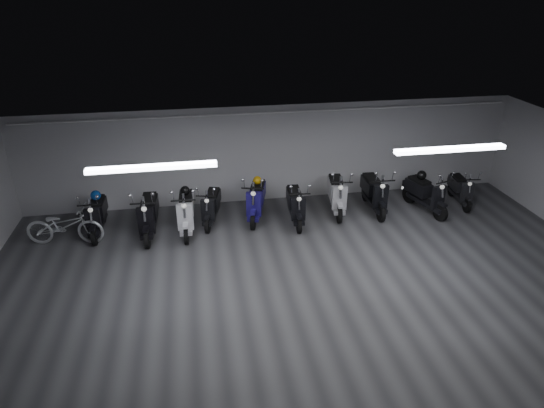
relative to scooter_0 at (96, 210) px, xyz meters
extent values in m
cube|color=#38393B|center=(4.76, -3.71, -0.67)|extent=(14.00, 10.00, 0.01)
cube|color=gray|center=(4.76, -3.71, 2.14)|extent=(14.00, 10.00, 0.01)
cube|color=#B0B0B3|center=(4.76, 1.29, 0.74)|extent=(14.00, 0.01, 2.80)
cube|color=white|center=(1.76, -2.71, 2.08)|extent=(2.40, 0.18, 0.08)
cube|color=white|center=(7.76, -2.71, 2.08)|extent=(2.40, 0.18, 0.08)
cylinder|color=white|center=(4.76, 1.21, 1.96)|extent=(13.60, 0.05, 0.05)
imported|color=silver|center=(-0.70, -0.40, -0.06)|extent=(1.92, 0.90, 1.20)
sphere|color=#D2950C|center=(4.17, 0.39, 0.34)|extent=(0.23, 0.23, 0.23)
sphere|color=black|center=(8.71, 0.00, 0.33)|extent=(0.26, 0.26, 0.26)
sphere|color=navy|center=(0.00, 0.25, 0.29)|extent=(0.26, 0.26, 0.26)
sphere|color=black|center=(2.25, -0.01, 0.36)|extent=(0.25, 0.25, 0.25)
camera|label=1|loc=(2.58, -11.11, 5.27)|focal=30.91mm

